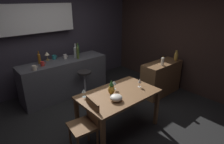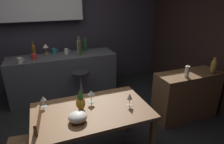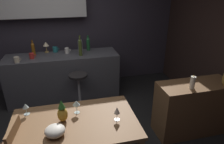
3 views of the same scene
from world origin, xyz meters
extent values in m
plane|color=black|center=(0.00, 0.00, 0.00)|extent=(9.00, 9.00, 0.00)
cube|color=#38333D|center=(0.00, 2.10, 1.30)|extent=(5.20, 0.10, 2.60)
cube|color=white|center=(-0.30, 1.98, 1.85)|extent=(1.70, 0.32, 0.64)
cube|color=#33231E|center=(2.55, 0.30, 1.30)|extent=(0.10, 4.40, 2.60)
cube|color=brown|center=(0.09, -0.42, 0.72)|extent=(1.38, 0.84, 0.04)
cube|color=brown|center=(-0.55, -0.06, 0.35)|extent=(0.06, 0.06, 0.70)
cube|color=brown|center=(0.73, -0.06, 0.35)|extent=(0.06, 0.06, 0.70)
cube|color=brown|center=(-0.55, -0.79, 0.35)|extent=(0.06, 0.06, 0.70)
cube|color=brown|center=(0.73, -0.79, 0.35)|extent=(0.06, 0.06, 0.70)
cube|color=#4C4C51|center=(0.00, 1.43, 0.45)|extent=(2.10, 0.60, 0.90)
cube|color=brown|center=(1.86, -0.08, 0.41)|extent=(1.10, 0.44, 0.82)
cube|color=brown|center=(-0.69, -0.47, 0.47)|extent=(0.45, 0.45, 0.04)
cube|color=brown|center=(-0.51, -0.50, 0.67)|extent=(0.08, 0.38, 0.40)
cylinder|color=brown|center=(-0.83, -0.30, 0.22)|extent=(0.04, 0.04, 0.45)
cylinder|color=brown|center=(-0.55, -0.65, 0.22)|extent=(0.04, 0.04, 0.45)
cylinder|color=brown|center=(-0.51, -0.34, 0.22)|extent=(0.04, 0.04, 0.45)
cylinder|color=#262323|center=(0.24, 0.91, 0.69)|extent=(0.32, 0.32, 0.04)
cylinder|color=silver|center=(0.24, 0.91, 0.34)|extent=(0.04, 0.04, 0.67)
cylinder|color=silver|center=(0.24, 0.91, 0.01)|extent=(0.34, 0.34, 0.03)
cylinder|color=silver|center=(-0.43, -0.15, 0.74)|extent=(0.07, 0.07, 0.00)
cylinder|color=silver|center=(-0.43, -0.15, 0.79)|extent=(0.01, 0.01, 0.08)
cone|color=silver|center=(-0.43, -0.15, 0.85)|extent=(0.07, 0.07, 0.06)
cylinder|color=silver|center=(0.56, -0.49, 0.74)|extent=(0.07, 0.07, 0.00)
cylinder|color=silver|center=(0.56, -0.49, 0.79)|extent=(0.01, 0.01, 0.08)
cone|color=silver|center=(0.56, -0.49, 0.87)|extent=(0.07, 0.07, 0.08)
cylinder|color=silver|center=(0.14, -0.25, 0.74)|extent=(0.07, 0.07, 0.00)
cylinder|color=silver|center=(0.14, -0.25, 0.79)|extent=(0.01, 0.01, 0.10)
cone|color=silver|center=(0.14, -0.25, 0.87)|extent=(0.08, 0.08, 0.06)
ellipsoid|color=gold|center=(-0.02, -0.37, 0.82)|extent=(0.11, 0.11, 0.17)
cone|color=#2D6B28|center=(-0.02, -0.37, 0.96)|extent=(0.08, 0.08, 0.10)
ellipsoid|color=beige|center=(-0.10, -0.58, 0.79)|extent=(0.20, 0.20, 0.10)
cylinder|color=#475623|center=(0.34, 1.32, 1.04)|extent=(0.06, 0.06, 0.27)
sphere|color=#475623|center=(0.34, 1.32, 1.17)|extent=(0.06, 0.06, 0.06)
cylinder|color=#475623|center=(0.34, 1.32, 1.24)|extent=(0.03, 0.03, 0.09)
cylinder|color=#1E592D|center=(0.53, 1.61, 1.01)|extent=(0.07, 0.07, 0.22)
sphere|color=#1E592D|center=(0.53, 1.61, 1.12)|extent=(0.07, 0.07, 0.07)
cylinder|color=#1E592D|center=(0.53, 1.61, 1.17)|extent=(0.03, 0.03, 0.06)
cylinder|color=silver|center=(0.35, 1.44, 1.02)|extent=(0.08, 0.08, 0.24)
sphere|color=silver|center=(0.35, 1.44, 1.14)|extent=(0.08, 0.08, 0.08)
cylinder|color=silver|center=(0.35, 1.44, 1.21)|extent=(0.03, 0.03, 0.09)
cylinder|color=#8C5114|center=(-0.51, 1.56, 1.00)|extent=(0.06, 0.06, 0.20)
sphere|color=#8C5114|center=(-0.51, 1.56, 1.10)|extent=(0.06, 0.06, 0.06)
cylinder|color=#8C5114|center=(-0.51, 1.56, 1.15)|extent=(0.02, 0.02, 0.07)
cylinder|color=beige|center=(-0.75, 1.21, 0.95)|extent=(0.08, 0.08, 0.10)
torus|color=beige|center=(-0.69, 1.21, 0.96)|extent=(0.05, 0.01, 0.05)
cylinder|color=white|center=(0.10, 1.52, 0.95)|extent=(0.08, 0.08, 0.11)
torus|color=white|center=(0.15, 1.52, 0.96)|extent=(0.05, 0.01, 0.05)
cylinder|color=teal|center=(-0.12, 1.66, 0.95)|extent=(0.09, 0.09, 0.10)
torus|color=teal|center=(-0.06, 1.66, 0.96)|extent=(0.05, 0.01, 0.05)
cylinder|color=red|center=(-0.52, 1.37, 0.95)|extent=(0.08, 0.08, 0.10)
torus|color=red|center=(-0.47, 1.37, 0.96)|extent=(0.05, 0.01, 0.05)
cylinder|color=#A58447|center=(-0.28, 1.67, 0.91)|extent=(0.08, 0.08, 0.02)
cylinder|color=#A58447|center=(-0.28, 1.67, 0.98)|extent=(0.02, 0.02, 0.11)
cone|color=beige|center=(-0.28, 1.67, 1.07)|extent=(0.11, 0.11, 0.08)
cylinder|color=white|center=(1.70, -0.18, 0.91)|extent=(0.07, 0.07, 0.18)
ellipsoid|color=yellow|center=(1.70, -0.18, 1.01)|extent=(0.01, 0.01, 0.03)
ellipsoid|color=#B78C38|center=(2.20, -0.22, 0.95)|extent=(0.10, 0.10, 0.25)
cylinder|color=#B78C38|center=(2.20, -0.22, 1.08)|extent=(0.05, 0.05, 0.02)
camera|label=1|loc=(-1.88, -2.55, 2.29)|focal=30.10mm
camera|label=2|loc=(-0.38, -2.34, 2.01)|focal=30.69mm
camera|label=3|loc=(0.07, -2.24, 2.13)|focal=31.91mm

